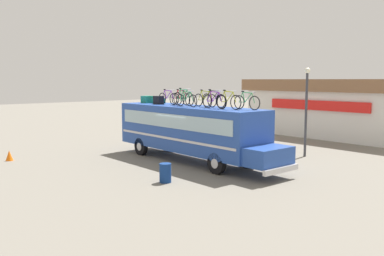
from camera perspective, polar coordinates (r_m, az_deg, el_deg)
ground_plane at (r=22.24m, az=-0.53°, el=-4.53°), size 120.00×120.00×0.00m
bus at (r=21.80m, az=-0.16°, el=-0.18°), size 11.11×2.42×2.94m
luggage_bag_1 at (r=25.00m, az=-6.27°, el=3.97°), size 0.59×0.53×0.43m
luggage_bag_2 at (r=24.52m, az=-4.64°, el=3.78°), size 0.65×0.52×0.30m
luggage_bag_3 at (r=23.61m, az=-4.67°, el=3.88°), size 0.56×0.37×0.47m
rooftop_bicycle_1 at (r=23.31m, az=-3.39°, el=4.17°), size 1.69×0.44×0.87m
rooftop_bicycle_2 at (r=22.88m, az=-1.59°, el=4.14°), size 1.62×0.44×0.88m
rooftop_bicycle_3 at (r=22.17m, az=-1.20°, el=4.14°), size 1.73×0.44×0.96m
rooftop_bicycle_4 at (r=21.36m, az=-0.77°, el=3.94°), size 1.67×0.44×0.86m
rooftop_bicycle_5 at (r=21.24m, az=1.82°, el=3.96°), size 1.72×0.44×0.89m
rooftop_bicycle_6 at (r=20.82m, az=3.01°, el=3.93°), size 1.72×0.44×0.92m
rooftop_bicycle_7 at (r=19.91m, az=3.12°, el=3.76°), size 1.68×0.44×0.89m
rooftop_bicycle_8 at (r=19.47m, az=5.06°, el=3.72°), size 1.65×0.44×0.93m
rooftop_bicycle_9 at (r=19.38m, az=7.59°, el=3.62°), size 1.62×0.44×0.88m
roadside_building at (r=34.08m, az=20.20°, el=2.78°), size 14.41×7.58×4.38m
trash_bin at (r=17.54m, az=-3.72°, el=-6.24°), size 0.50×0.50×0.82m
traffic_cone at (r=24.24m, az=-24.02°, el=-3.51°), size 0.39×0.39×0.55m
street_lamp at (r=23.92m, az=15.58°, el=3.29°), size 0.32×0.32×5.00m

